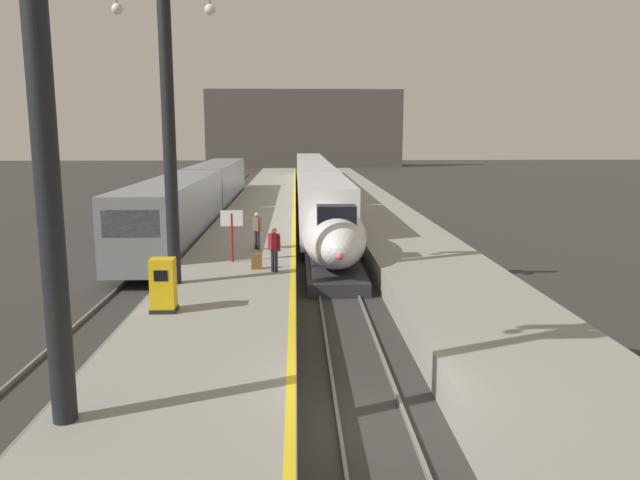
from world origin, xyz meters
The scene contains 18 objects.
ground_plane centered at (0.00, 0.00, 0.00)m, with size 260.00×260.00×0.00m, color #33302D.
platform_left centered at (-4.05, 24.75, 0.53)m, with size 4.80×110.00×1.05m, color gray.
platform_right centered at (4.05, 24.75, 0.53)m, with size 4.80×110.00×1.05m, color gray.
platform_left_safety_stripe centered at (-1.77, 24.75, 1.05)m, with size 0.20×107.80×0.01m, color yellow.
rail_main_left centered at (-0.75, 27.50, 0.06)m, with size 0.08×110.00×0.12m, color slate.
rail_main_right centered at (0.75, 27.50, 0.06)m, with size 0.08×110.00×0.12m, color slate.
rail_secondary_left centered at (-8.85, 27.50, 0.06)m, with size 0.08×110.00×0.12m, color slate.
rail_secondary_right centered at (-7.35, 27.50, 0.06)m, with size 0.08×110.00×0.12m, color slate.
highspeed_train_main centered at (0.00, 38.49, 1.95)m, with size 2.92×57.95×3.60m.
regional_train_adjacent centered at (-8.10, 29.84, 2.13)m, with size 2.85×36.60×3.80m.
station_column_near centered at (-5.85, -1.56, 7.04)m, with size 4.00×0.68×9.87m.
station_column_mid centered at (-5.90, 8.89, 7.07)m, with size 4.00×0.68×10.13m.
passenger_near_edge centered at (-2.47, 10.56, 2.04)m, with size 0.49×0.39×1.69m.
passenger_mid_platform centered at (-3.40, 15.14, 2.04)m, with size 0.45×0.42×1.69m.
rolling_suitcase centered at (-3.17, 11.07, 1.35)m, with size 0.40×0.22×0.98m.
ticket_machine_yellow centered at (-5.55, 5.41, 1.79)m, with size 0.76×0.62×1.60m.
departure_info_board centered at (-4.25, 12.47, 2.56)m, with size 0.90×0.10×2.12m.
terminus_back_wall centered at (0.00, 102.00, 7.00)m, with size 36.00×2.00×14.00m, color #4C4742.
Camera 1 is at (-1.64, -12.30, 6.27)m, focal length 34.54 mm.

